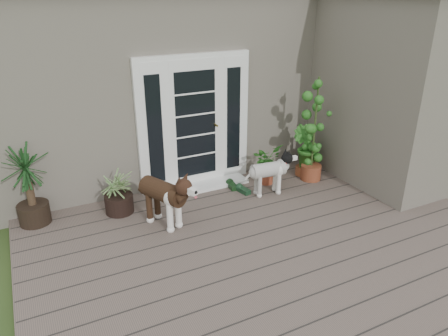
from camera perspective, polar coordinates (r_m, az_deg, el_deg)
name	(u,v)px	position (r m, az deg, el deg)	size (l,w,h in m)	color
deck	(277,248)	(5.58, 7.29, -10.80)	(6.20, 4.60, 0.12)	#6B5B4C
house_main	(163,77)	(8.62, -8.27, 12.17)	(7.40, 4.00, 3.10)	#665E54
house_wing	(392,94)	(7.59, 21.89, 9.27)	(1.60, 2.40, 3.10)	#665E54
door_unit	(195,122)	(6.77, -4.01, 6.24)	(1.90, 0.14, 2.15)	white
door_step	(201,186)	(6.98, -3.13, -2.46)	(1.60, 0.40, 0.05)	white
brindle_dog	(163,200)	(5.81, -8.26, -4.40)	(0.39, 0.90, 0.75)	#3E2616
white_dog	(268,176)	(6.68, 6.02, -1.12)	(0.31, 0.73, 0.61)	white
spider_plant	(118,190)	(6.26, -14.27, -2.86)	(0.69, 0.69, 0.73)	#7B8F58
yucca	(29,185)	(6.29, -25.05, -2.16)	(0.81, 0.81, 1.17)	black
herb_a	(266,166)	(7.06, 5.79, 0.26)	(0.48, 0.48, 0.61)	#185418
herb_b	(304,157)	(7.45, 10.84, 1.47)	(0.45, 0.45, 0.67)	#18551D
herb_c	(308,153)	(7.71, 11.36, 1.98)	(0.40, 0.40, 0.63)	#2A5B1A
sapling	(315,129)	(7.11, 12.24, 5.28)	(0.54, 0.54, 1.84)	#26601B
clog_left	(243,189)	(6.80, 2.60, -2.94)	(0.15, 0.32, 0.10)	#14321C
clog_right	(232,185)	(6.95, 1.09, -2.32)	(0.15, 0.33, 0.10)	black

